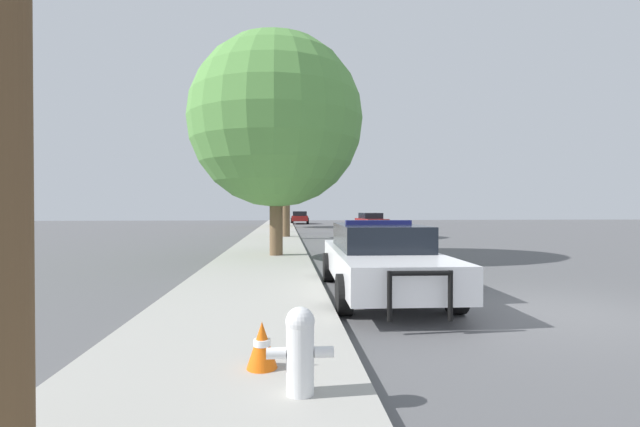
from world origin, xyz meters
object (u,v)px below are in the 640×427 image
car_background_distant (300,217)px  police_car (380,257)px  fire_hydrant (300,348)px  car_background_oncoming (371,221)px  traffic_cone (262,345)px  tree_sidewalk_mid (286,153)px  tree_sidewalk_far (281,171)px  traffic_light (302,172)px  tree_sidewalk_near (276,121)px

car_background_distant → police_car: bearing=-87.4°
fire_hydrant → car_background_oncoming: car_background_oncoming is taller
fire_hydrant → traffic_cone: fire_hydrant is taller
tree_sidewalk_mid → traffic_cone: (-0.28, -20.01, -4.47)m
tree_sidewalk_far → traffic_cone: 34.75m
traffic_light → tree_sidewalk_near: bearing=-95.8°
police_car → tree_sidewalk_far: (-2.23, 30.25, 4.33)m
car_background_oncoming → fire_hydrant: bearing=73.7°
tree_sidewalk_near → tree_sidewalk_mid: 9.63m
fire_hydrant → tree_sidewalk_mid: bearing=90.2°
tree_sidewalk_far → traffic_light: bearing=-81.0°
traffic_light → tree_sidewalk_far: (-1.50, 9.53, 0.90)m
car_background_distant → tree_sidewalk_near: 33.40m
car_background_distant → tree_sidewalk_far: size_ratio=0.59×
traffic_cone → tree_sidewalk_near: bearing=90.4°
traffic_light → tree_sidewalk_mid: bearing=-103.0°
traffic_light → traffic_cone: traffic_light is taller
tree_sidewalk_near → traffic_light: bearing=84.2°
tree_sidewalk_near → tree_sidewalk_far: 24.05m
police_car → traffic_light: 21.02m
fire_hydrant → car_background_distant: (1.52, 44.11, 0.22)m
police_car → fire_hydrant: (-1.78, -4.80, -0.22)m
car_background_distant → tree_sidewalk_mid: tree_sidewalk_mid is taller
police_car → car_background_distant: bearing=-88.2°
car_background_oncoming → tree_sidewalk_near: (-7.13, -18.85, 3.97)m
car_background_oncoming → traffic_cone: size_ratio=9.37×
police_car → tree_sidewalk_near: size_ratio=0.71×
fire_hydrant → traffic_cone: 0.74m
car_background_oncoming → tree_sidewalk_far: size_ratio=0.56×
car_background_distant → traffic_cone: bearing=-90.2°
traffic_light → tree_sidewalk_mid: size_ratio=0.82×
car_background_oncoming → tree_sidewalk_mid: (-6.78, -9.23, 4.10)m
tree_sidewalk_far → tree_sidewalk_near: bearing=-90.0°
fire_hydrant → tree_sidewalk_far: 35.35m
car_background_oncoming → tree_sidewalk_far: 9.84m
car_background_oncoming → car_background_distant: size_ratio=0.95×
car_background_distant → tree_sidewalk_far: 10.23m
traffic_light → police_car: bearing=-88.0°
traffic_light → tree_sidewalk_near: size_ratio=0.76×
fire_hydrant → car_background_distant: 44.14m
tree_sidewalk_near → traffic_cone: tree_sidewalk_near is taller
police_car → tree_sidewalk_near: bearing=-69.0°
police_car → tree_sidewalk_far: tree_sidewalk_far is taller
police_car → tree_sidewalk_near: tree_sidewalk_near is taller
police_car → fire_hydrant: police_car is taller
tree_sidewalk_near → tree_sidewalk_mid: (0.35, 9.62, 0.13)m
police_car → traffic_cone: 4.71m
fire_hydrant → tree_sidewalk_near: tree_sidewalk_near is taller
traffic_cone → tree_sidewalk_mid: bearing=89.2°
traffic_cone → car_background_oncoming: bearing=76.4°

